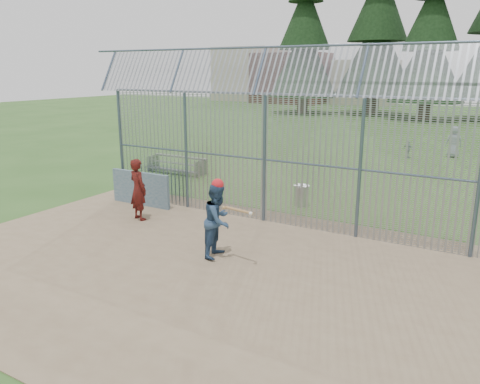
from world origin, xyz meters
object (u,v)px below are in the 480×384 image
Objects in this scene: batter at (218,220)px; onlooker at (138,189)px; bleacher at (176,164)px; trash_can at (301,195)px; dugout_wall at (141,188)px.

onlooker reaches higher than batter.
batter is 10.50m from bleacher.
bleacher is (-3.36, 6.30, -0.60)m from onlooker.
onlooker is 2.41× the size of trash_can.
dugout_wall is at bearing -150.43° from trash_can.
trash_can is (3.88, 4.10, -0.63)m from onlooker.
onlooker is 0.66× the size of bleacher.
bleacher is at bearing 36.24° from batter.
dugout_wall is 5.52m from bleacher.
onlooker is (-3.86, 1.30, 0.03)m from batter.
batter reaches higher than bleacher.
bleacher is (-7.24, 2.20, 0.03)m from trash_can.
dugout_wall reaches higher than trash_can.
onlooker is at bearing -50.17° from dugout_wall.
batter reaches higher than trash_can.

